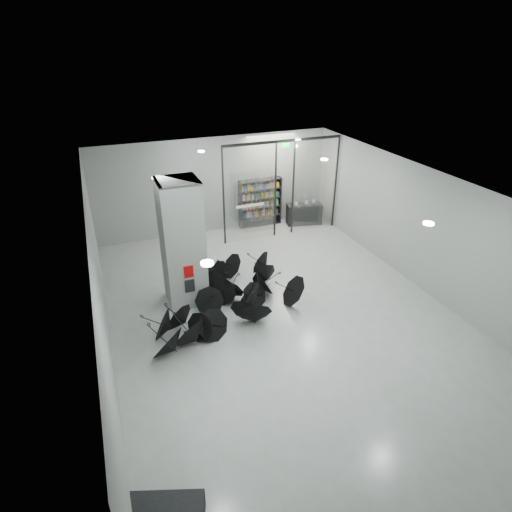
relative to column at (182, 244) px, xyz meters
name	(u,v)px	position (x,y,z in m)	size (l,w,h in m)	color
room	(286,231)	(2.50, -2.00, 0.84)	(14.00, 14.02, 4.01)	gray
column	(182,244)	(0.00, 0.00, 0.00)	(1.20, 1.20, 4.00)	slate
fire_cabinet	(189,272)	(0.00, -0.62, -0.65)	(0.28, 0.04, 0.38)	#A50A07
info_panel	(190,286)	(0.00, -0.62, -1.15)	(0.30, 0.03, 0.42)	black
exit_sign	(286,146)	(4.90, 3.30, 1.82)	(0.30, 0.06, 0.15)	#0CE533
glass_partition	(282,185)	(4.89, 3.50, 0.18)	(5.06, 0.08, 4.00)	silver
bookshelf	(260,203)	(4.44, 4.75, -0.95)	(1.91, 0.38, 2.11)	black
shop_counter	(304,214)	(6.32, 4.18, -1.54)	(1.52, 0.61, 0.91)	black
umbrella_cluster	(226,302)	(0.98, -1.07, -1.70)	(5.67, 4.90, 1.30)	black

